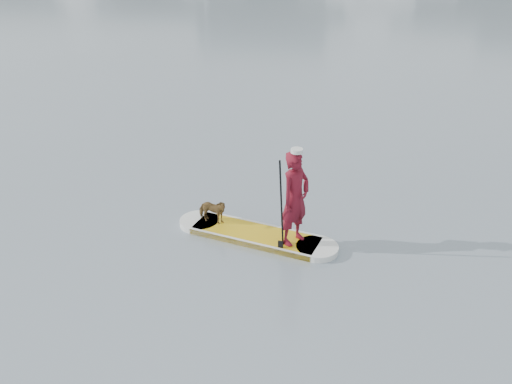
# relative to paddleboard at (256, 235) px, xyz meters

# --- Properties ---
(ground) EXTENTS (140.00, 140.00, 0.00)m
(ground) POSITION_rel_paddleboard_xyz_m (-1.60, 0.65, -0.06)
(ground) COLOR slate
(ground) RESTS_ON ground
(paddleboard) EXTENTS (3.26, 1.27, 0.12)m
(paddleboard) POSITION_rel_paddleboard_xyz_m (0.00, 0.00, 0.00)
(paddleboard) COLOR gold
(paddleboard) RESTS_ON ground
(paddler) EXTENTS (0.71, 0.79, 1.82)m
(paddler) POSITION_rel_paddleboard_xyz_m (0.77, -0.15, 0.97)
(paddler) COLOR maroon
(paddler) RESTS_ON paddleboard
(white_cap) EXTENTS (0.22, 0.22, 0.07)m
(white_cap) POSITION_rel_paddleboard_xyz_m (0.77, -0.15, 1.91)
(white_cap) COLOR silver
(white_cap) RESTS_ON paddler
(dog) EXTENTS (0.65, 0.36, 0.53)m
(dog) POSITION_rel_paddleboard_xyz_m (-0.93, 0.18, 0.32)
(dog) COLOR brown
(dog) RESTS_ON paddleboard
(paddle) EXTENTS (0.10, 0.30, 2.00)m
(paddle) POSITION_rel_paddleboard_xyz_m (0.56, -0.43, 0.74)
(paddle) COLOR black
(paddle) RESTS_ON ground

